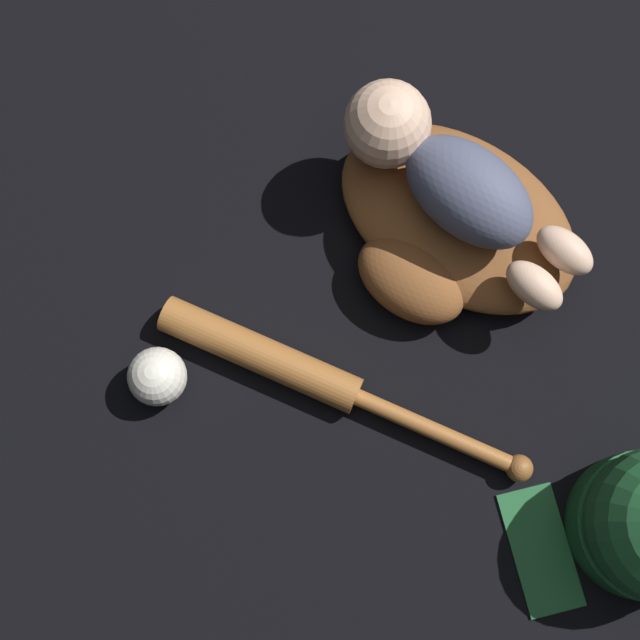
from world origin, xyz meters
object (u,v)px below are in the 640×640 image
baby_figure (446,174)px  baseball_bat (297,371)px  baseball_glove (450,227)px  baseball (157,377)px

baby_figure → baseball_bat: bearing=68.3°
baseball_glove → baseball_bat: (0.13, 0.23, -0.01)m
baseball_bat → baseball: size_ratio=6.74×
baseball_glove → baseball: size_ratio=5.17×
baseball_glove → baseball_bat: size_ratio=0.77×
baseball_glove → baseball_bat: bearing=60.6°
baseball → baseball_glove: bearing=-134.9°
baby_figure → baseball: 0.42m
baseball_bat → baseball: (0.16, 0.06, 0.01)m
baseball_bat → baby_figure: bearing=-111.7°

